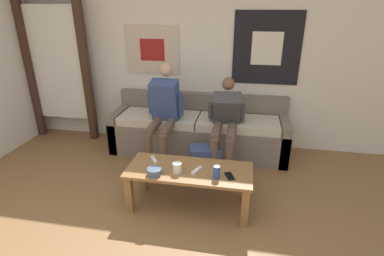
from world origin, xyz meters
name	(u,v)px	position (x,y,z in m)	size (l,w,h in m)	color
wall_back	(183,56)	(0.01, 2.78, 1.28)	(10.00, 0.07, 2.55)	silver
door_frame	(56,60)	(-1.83, 2.56, 1.20)	(1.00, 0.10, 2.15)	#382319
couch	(199,132)	(0.30, 2.42, 0.29)	(2.41, 0.70, 0.78)	#70665B
coffee_table	(189,176)	(0.41, 1.16, 0.36)	(1.25, 0.52, 0.43)	olive
person_seated_adult	(163,112)	(-0.10, 2.06, 0.69)	(0.47, 0.86, 1.27)	brown
person_seated_teen	(225,122)	(0.68, 2.06, 0.61)	(0.47, 0.93, 1.10)	brown
backpack	(205,163)	(0.49, 1.73, 0.19)	(0.40, 0.33, 0.40)	navy
ceramic_bowl	(154,171)	(0.09, 1.00, 0.47)	(0.14, 0.14, 0.06)	#475B75
pillar_candle	(177,168)	(0.30, 1.07, 0.48)	(0.09, 0.09, 0.11)	silver
drink_can_blue	(217,172)	(0.69, 1.04, 0.50)	(0.07, 0.07, 0.12)	#28479E
game_controller_near_left	(154,160)	(0.01, 1.26, 0.45)	(0.11, 0.14, 0.03)	white
game_controller_near_right	(197,170)	(0.49, 1.13, 0.45)	(0.09, 0.15, 0.03)	white
cell_phone	(230,176)	(0.81, 1.09, 0.44)	(0.11, 0.15, 0.01)	black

